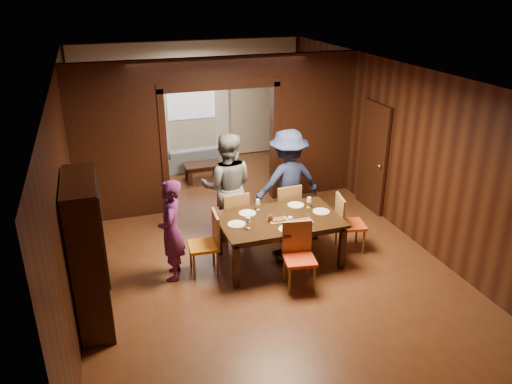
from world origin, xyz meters
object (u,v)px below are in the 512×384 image
object	(u,v)px
person_purple	(171,230)
hutch	(89,254)
chair_right	(351,223)
person_navy	(288,182)
chair_left	(203,244)
coffee_table	(203,172)
sofa	(197,156)
chair_far_r	(284,208)
chair_near	(300,257)
dining_table	(279,240)
person_grey	(227,187)
chair_far_l	(233,217)

from	to	relation	value
person_purple	hutch	distance (m)	1.37
chair_right	hutch	distance (m)	4.15
person_navy	chair_left	world-z (taller)	person_navy
coffee_table	sofa	bearing A→B (deg)	86.16
person_purple	coffee_table	world-z (taller)	person_purple
chair_far_r	chair_near	distance (m)	1.68
dining_table	chair_near	world-z (taller)	chair_near
person_purple	person_grey	world-z (taller)	person_grey
chair_far_r	chair_right	bearing A→B (deg)	130.84
chair_left	chair_far_l	world-z (taller)	same
dining_table	hutch	world-z (taller)	hutch
person_purple	hutch	xyz separation A→B (m)	(-1.15, -0.72, 0.22)
person_purple	chair_far_r	bearing A→B (deg)	123.95
hutch	chair_left	bearing A→B (deg)	23.69
chair_right	chair_near	size ratio (longest dim) A/B	1.00
chair_far_l	person_grey	bearing A→B (deg)	-89.12
person_navy	chair_left	distance (m)	1.99
chair_left	chair_far_r	size ratio (longest dim) A/B	1.00
coffee_table	chair_far_l	world-z (taller)	chair_far_l
person_grey	chair_right	xyz separation A→B (m)	(1.80, -1.07, -0.46)
dining_table	chair_far_l	size ratio (longest dim) A/B	1.93
person_purple	chair_far_r	distance (m)	2.25
person_grey	chair_far_l	bearing A→B (deg)	112.15
dining_table	coffee_table	bearing A→B (deg)	95.76
person_purple	dining_table	size ratio (longest dim) A/B	0.84
chair_left	coffee_table	bearing A→B (deg)	170.77
person_navy	chair_near	size ratio (longest dim) A/B	1.93
chair_far_r	hutch	bearing A→B (deg)	22.07
chair_far_l	chair_near	xyz separation A→B (m)	(0.55, -1.59, 0.00)
person_purple	hutch	bearing A→B (deg)	-44.38
person_grey	chair_far_r	bearing A→B (deg)	-174.56
dining_table	chair_far_r	size ratio (longest dim) A/B	1.93
person_grey	chair_left	world-z (taller)	person_grey
person_purple	dining_table	bearing A→B (deg)	100.93
person_navy	chair_right	size ratio (longest dim) A/B	1.93
person_purple	chair_far_l	xyz separation A→B (m)	(1.15, 0.74, -0.30)
person_purple	person_navy	world-z (taller)	person_navy
person_purple	chair_far_l	distance (m)	1.40
person_navy	chair_far_l	world-z (taller)	person_navy
chair_left	chair_right	world-z (taller)	same
person_navy	chair_far_l	distance (m)	1.14
person_purple	sofa	distance (m)	4.85
person_grey	person_navy	distance (m)	1.07
sofa	chair_near	size ratio (longest dim) A/B	1.94
chair_left	dining_table	bearing A→B (deg)	90.45
chair_left	chair_right	size ratio (longest dim) A/B	1.00
chair_far_l	chair_near	world-z (taller)	same
person_purple	person_grey	bearing A→B (deg)	144.59
chair_near	hutch	size ratio (longest dim) A/B	0.48
sofa	chair_far_l	world-z (taller)	chair_far_l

